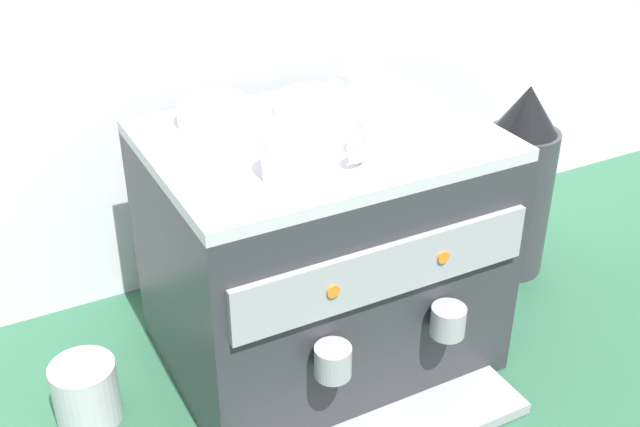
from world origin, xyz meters
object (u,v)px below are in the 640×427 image
ceramic_cup_1 (377,139)px  ceramic_cup_2 (291,156)px  ceramic_bowl_0 (214,113)px  milk_pitcher (86,392)px  espresso_machine (321,252)px  coffee_grinder (517,185)px  ceramic_bowl_2 (409,122)px  ceramic_bowl_3 (314,106)px  ceramic_cup_0 (296,127)px  ceramic_bowl_1 (366,84)px

ceramic_cup_1 → ceramic_cup_2: (-0.14, 0.01, 0.00)m
ceramic_bowl_0 → milk_pitcher: bearing=-161.8°
espresso_machine → coffee_grinder: (0.49, 0.06, -0.02)m
ceramic_cup_1 → ceramic_bowl_2: (0.09, 0.05, -0.01)m
ceramic_cup_2 → milk_pitcher: size_ratio=1.07×
ceramic_bowl_2 → ceramic_bowl_3: ceramic_bowl_2 is taller
ceramic_cup_2 → ceramic_bowl_2: 0.24m
milk_pitcher → ceramic_bowl_3: bearing=6.9°
ceramic_bowl_2 → ceramic_cup_0: bearing=165.6°
ceramic_bowl_0 → ceramic_bowl_1: ceramic_bowl_1 is taller
ceramic_bowl_0 → ceramic_cup_2: bearing=-82.7°
ceramic_cup_1 → ceramic_bowl_0: (-0.17, 0.23, -0.01)m
ceramic_cup_0 → ceramic_bowl_2: (0.18, -0.05, -0.01)m
espresso_machine → ceramic_bowl_1: 0.31m
ceramic_bowl_3 → ceramic_cup_0: bearing=-130.0°
ceramic_bowl_3 → coffee_grinder: ceramic_bowl_3 is taller
ceramic_bowl_1 → coffee_grinder: ceramic_bowl_1 is taller
ceramic_bowl_2 → milk_pitcher: size_ratio=1.06×
coffee_grinder → ceramic_bowl_0: bearing=174.9°
ceramic_cup_0 → coffee_grinder: ceramic_cup_0 is taller
ceramic_bowl_2 → milk_pitcher: ceramic_bowl_2 is taller
ceramic_bowl_1 → coffee_grinder: (0.34, -0.05, -0.26)m
espresso_machine → ceramic_cup_1: ceramic_cup_1 is taller
ceramic_bowl_1 → espresso_machine: bearing=-142.1°
espresso_machine → milk_pitcher: size_ratio=4.93×
ceramic_cup_2 → ceramic_bowl_3: (0.13, 0.19, -0.02)m
ceramic_bowl_0 → ceramic_bowl_2: same height
ceramic_bowl_1 → milk_pitcher: 0.71m
ceramic_cup_2 → ceramic_bowl_0: (-0.03, 0.23, -0.01)m
ceramic_bowl_3 → ceramic_cup_2: bearing=-125.6°
ceramic_bowl_1 → ceramic_bowl_2: bearing=-98.0°
ceramic_cup_1 → ceramic_bowl_3: (-0.01, 0.19, -0.02)m
ceramic_cup_0 → ceramic_cup_2: bearing=-120.6°
ceramic_cup_1 → coffee_grinder: ceramic_cup_1 is taller
espresso_machine → ceramic_cup_2: ceramic_cup_2 is taller
coffee_grinder → ceramic_bowl_3: bearing=178.2°
espresso_machine → ceramic_cup_1: size_ratio=5.34×
ceramic_bowl_0 → milk_pitcher: (-0.29, -0.10, -0.40)m
espresso_machine → ceramic_bowl_0: 0.30m
ceramic_cup_1 → ceramic_bowl_1: (0.12, 0.23, -0.01)m
espresso_machine → ceramic_bowl_1: size_ratio=5.88×
espresso_machine → milk_pitcher: espresso_machine is taller
ceramic_cup_2 → milk_pitcher: (-0.32, 0.13, -0.41)m
ceramic_cup_1 → ceramic_bowl_1: ceramic_cup_1 is taller
ceramic_cup_2 → ceramic_bowl_2: bearing=11.5°
ceramic_bowl_0 → espresso_machine: bearing=-41.3°
espresso_machine → ceramic_bowl_2: bearing=-25.6°
ceramic_cup_0 → milk_pitcher: 0.56m
ceramic_bowl_3 → ceramic_bowl_1: bearing=17.6°
milk_pitcher → ceramic_bowl_2: bearing=-8.7°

